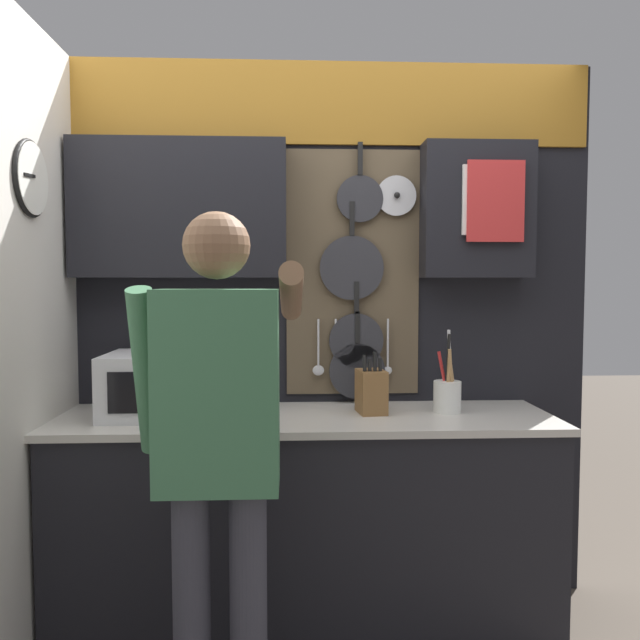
{
  "coord_description": "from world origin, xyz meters",
  "views": [
    {
      "loc": [
        -0.06,
        -2.59,
        1.49
      ],
      "look_at": [
        0.07,
        0.19,
        1.32
      ],
      "focal_mm": 35.0,
      "sensor_mm": 36.0,
      "label": 1
    }
  ],
  "objects_px": {
    "knife_block": "(371,391)",
    "person": "(219,431)",
    "microwave": "(169,384)",
    "utensil_crock": "(447,393)"
  },
  "relations": [
    {
      "from": "knife_block",
      "to": "utensil_crock",
      "type": "relative_size",
      "value": 0.75
    },
    {
      "from": "microwave",
      "to": "person",
      "type": "height_order",
      "value": "person"
    },
    {
      "from": "knife_block",
      "to": "person",
      "type": "relative_size",
      "value": 0.16
    },
    {
      "from": "knife_block",
      "to": "utensil_crock",
      "type": "distance_m",
      "value": 0.33
    },
    {
      "from": "microwave",
      "to": "person",
      "type": "relative_size",
      "value": 0.3
    },
    {
      "from": "utensil_crock",
      "to": "person",
      "type": "xyz_separation_m",
      "value": [
        -0.9,
        -0.67,
        0.01
      ]
    },
    {
      "from": "person",
      "to": "utensil_crock",
      "type": "bearing_deg",
      "value": 36.5
    },
    {
      "from": "microwave",
      "to": "person",
      "type": "bearing_deg",
      "value": -66.86
    },
    {
      "from": "knife_block",
      "to": "utensil_crock",
      "type": "xyz_separation_m",
      "value": [
        0.33,
        0.0,
        -0.01
      ]
    },
    {
      "from": "knife_block",
      "to": "microwave",
      "type": "bearing_deg",
      "value": -179.95
    }
  ]
}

